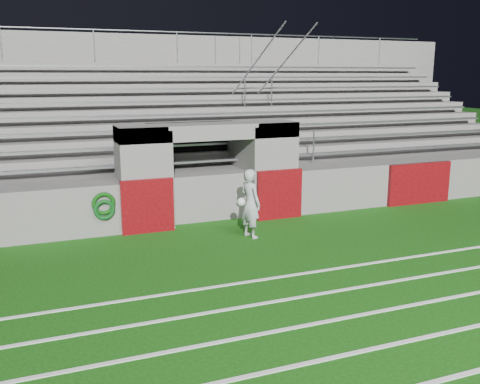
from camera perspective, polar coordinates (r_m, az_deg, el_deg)
name	(u,v)px	position (r m, az deg, el deg)	size (l,w,h in m)	color
ground	(263,260)	(11.39, 2.43, -7.31)	(90.00, 90.00, 0.00)	#11480C
stadium_structure	(168,145)	(18.44, -7.71, 4.96)	(26.00, 8.48, 5.42)	#5F5C5A
goalkeeper_with_ball	(250,203)	(12.76, 1.10, -1.21)	(0.69, 0.70, 1.67)	#9FA4A8
hose_coil	(104,206)	(13.17, -14.32, -1.49)	(0.57, 0.15, 0.68)	#0D430D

